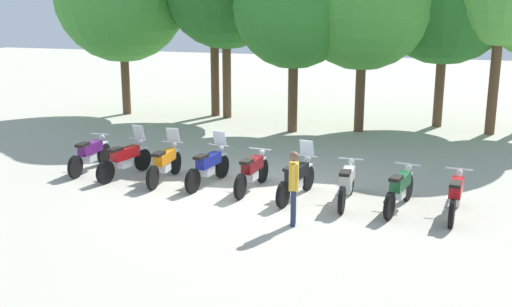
{
  "coord_description": "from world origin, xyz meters",
  "views": [
    {
      "loc": [
        4.65,
        -14.36,
        4.81
      ],
      "look_at": [
        0.0,
        0.5,
        0.9
      ],
      "focal_mm": 42.87,
      "sensor_mm": 36.0,
      "label": 1
    }
  ],
  "objects": [
    {
      "name": "ground_plane",
      "position": [
        0.0,
        0.0,
        0.0
      ],
      "size": [
        80.0,
        80.0,
        0.0
      ],
      "primitive_type": "plane",
      "color": "#ADA899"
    },
    {
      "name": "motorcycle_4",
      "position": [
        -0.0,
        0.17,
        0.5
      ],
      "size": [
        0.62,
        2.19,
        0.99
      ],
      "rotation": [
        0.0,
        0.0,
        1.5
      ],
      "color": "black",
      "rests_on": "ground_plane"
    },
    {
      "name": "motorcycle_6",
      "position": [
        2.51,
        -0.14,
        0.5
      ],
      "size": [
        0.62,
        2.19,
        0.99
      ],
      "rotation": [
        0.0,
        0.0,
        1.59
      ],
      "color": "black",
      "rests_on": "ground_plane"
    },
    {
      "name": "motorcycle_2",
      "position": [
        -2.52,
        0.24,
        0.52
      ],
      "size": [
        0.62,
        2.19,
        1.37
      ],
      "rotation": [
        0.0,
        0.0,
        1.61
      ],
      "color": "black",
      "rests_on": "ground_plane"
    },
    {
      "name": "motorcycle_5",
      "position": [
        1.26,
        -0.14,
        0.52
      ],
      "size": [
        0.71,
        2.18,
        1.37
      ],
      "rotation": [
        0.0,
        0.0,
        1.4
      ],
      "color": "black",
      "rests_on": "ground_plane"
    },
    {
      "name": "motorcycle_1",
      "position": [
        -3.77,
        0.31,
        0.52
      ],
      "size": [
        0.76,
        2.16,
        1.37
      ],
      "rotation": [
        0.0,
        0.0,
        1.36
      ],
      "color": "black",
      "rests_on": "ground_plane"
    },
    {
      "name": "tree_3",
      "position": [
        -0.79,
        7.62,
        4.57
      ],
      "size": [
        4.44,
        4.44,
        6.8
      ],
      "color": "brown",
      "rests_on": "ground_plane"
    },
    {
      "name": "motorcycle_7",
      "position": [
        3.78,
        -0.23,
        0.5
      ],
      "size": [
        0.74,
        2.17,
        0.99
      ],
      "rotation": [
        0.0,
        0.0,
        1.37
      ],
      "color": "black",
      "rests_on": "ground_plane"
    },
    {
      "name": "tree_4",
      "position": [
        1.6,
        8.42,
        4.83
      ],
      "size": [
        5.08,
        5.08,
        7.38
      ],
      "color": "brown",
      "rests_on": "ground_plane"
    },
    {
      "name": "person_0",
      "position": [
        1.65,
        -2.03,
        0.98
      ],
      "size": [
        0.25,
        0.41,
        1.67
      ],
      "rotation": [
        0.0,
        0.0,
        3.3
      ],
      "color": "#232D4C",
      "rests_on": "ground_plane"
    },
    {
      "name": "motorcycle_3",
      "position": [
        -1.26,
        0.27,
        0.52
      ],
      "size": [
        0.69,
        2.18,
        1.37
      ],
      "rotation": [
        0.0,
        0.0,
        1.42
      ],
      "color": "black",
      "rests_on": "ground_plane"
    },
    {
      "name": "motorcycle_8",
      "position": [
        5.04,
        -0.32,
        0.5
      ],
      "size": [
        0.62,
        2.19,
        0.99
      ],
      "rotation": [
        0.0,
        0.0,
        1.48
      ],
      "color": "black",
      "rests_on": "ground_plane"
    },
    {
      "name": "motorcycle_0",
      "position": [
        -5.04,
        0.54,
        0.5
      ],
      "size": [
        0.62,
        2.19,
        0.99
      ],
      "rotation": [
        0.0,
        0.0,
        1.59
      ],
      "color": "black",
      "rests_on": "ground_plane"
    }
  ]
}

